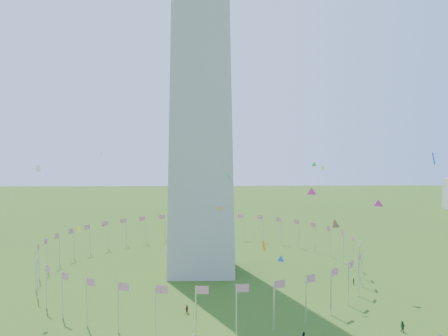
# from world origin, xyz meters

# --- Properties ---
(flag_ring) EXTENTS (80.24, 80.24, 9.00)m
(flag_ring) POSITION_xyz_m (-0.00, 50.00, 4.50)
(flag_ring) COLOR silver
(flag_ring) RESTS_ON ground
(kites_aloft) EXTENTS (104.43, 74.98, 39.05)m
(kites_aloft) POSITION_xyz_m (18.83, 23.45, 21.37)
(kites_aloft) COLOR #CC2699
(kites_aloft) RESTS_ON ground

